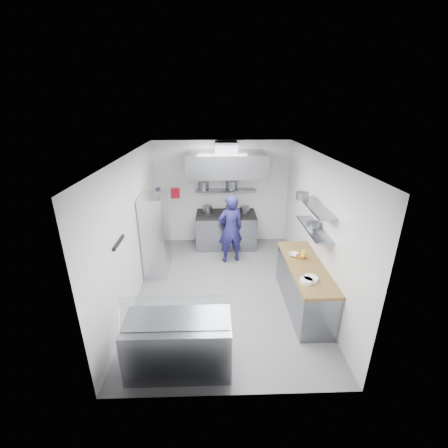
{
  "coord_description": "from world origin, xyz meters",
  "views": [
    {
      "loc": [
        -0.19,
        -5.38,
        3.66
      ],
      "look_at": [
        0.0,
        0.6,
        1.25
      ],
      "focal_mm": 24.0,
      "sensor_mm": 36.0,
      "label": 1
    }
  ],
  "objects_px": {
    "gas_range": "(226,231)",
    "chef": "(230,229)",
    "display_case": "(179,344)",
    "wire_rack": "(156,234)"
  },
  "relations": [
    {
      "from": "gas_range",
      "to": "chef",
      "type": "distance_m",
      "value": 0.94
    },
    {
      "from": "display_case",
      "to": "gas_range",
      "type": "bearing_deg",
      "value": 78.47
    },
    {
      "from": "gas_range",
      "to": "chef",
      "type": "height_order",
      "value": "chef"
    },
    {
      "from": "chef",
      "to": "display_case",
      "type": "distance_m",
      "value": 3.4
    },
    {
      "from": "chef",
      "to": "wire_rack",
      "type": "bearing_deg",
      "value": -0.99
    },
    {
      "from": "wire_rack",
      "to": "display_case",
      "type": "height_order",
      "value": "wire_rack"
    },
    {
      "from": "chef",
      "to": "display_case",
      "type": "height_order",
      "value": "chef"
    },
    {
      "from": "chef",
      "to": "gas_range",
      "type": "bearing_deg",
      "value": -99.79
    },
    {
      "from": "gas_range",
      "to": "chef",
      "type": "bearing_deg",
      "value": -84.85
    },
    {
      "from": "gas_range",
      "to": "wire_rack",
      "type": "distance_m",
      "value": 2.12
    }
  ]
}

